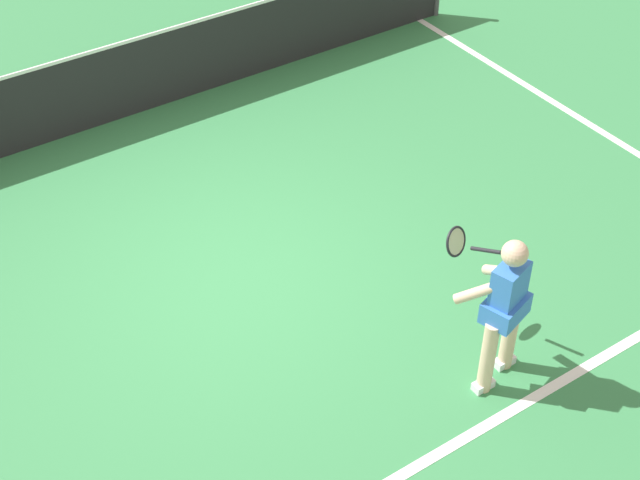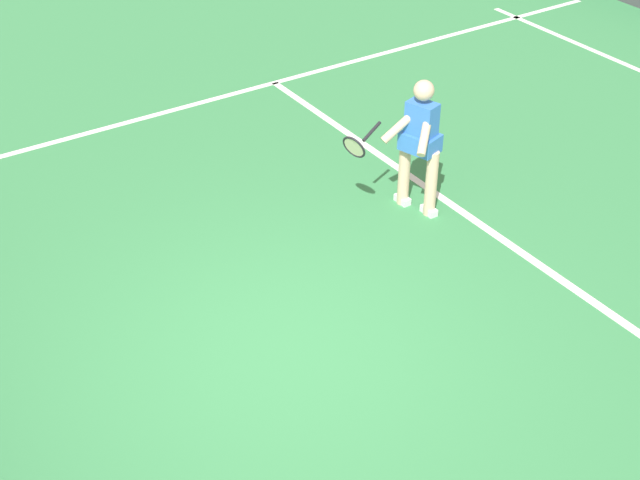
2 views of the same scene
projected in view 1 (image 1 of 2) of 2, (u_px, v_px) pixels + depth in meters
The scene contains 5 objects.
ground_plane at pixel (239, 276), 9.44m from camera, with size 26.09×26.09×0.00m, color #38844C.
service_line_marking at pixel (413, 468), 7.65m from camera, with size 9.90×0.10×0.01m, color white.
sideline_right_marking at pixel (590, 124), 11.55m from camera, with size 0.10×18.07×0.01m, color white.
court_net at pixel (95, 88), 11.23m from camera, with size 10.58×0.08×1.08m.
tennis_player at pixel (503, 305), 7.90m from camera, with size 0.65×1.08×1.55m.
Camera 1 is at (-3.24, -6.26, 6.33)m, focal length 53.17 mm.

